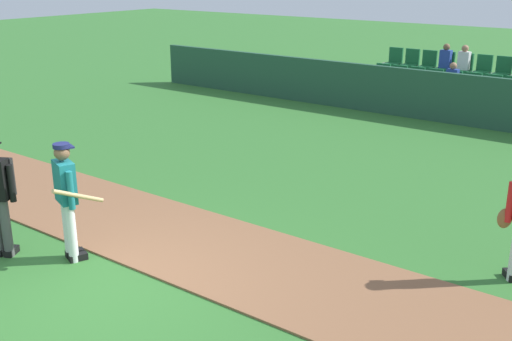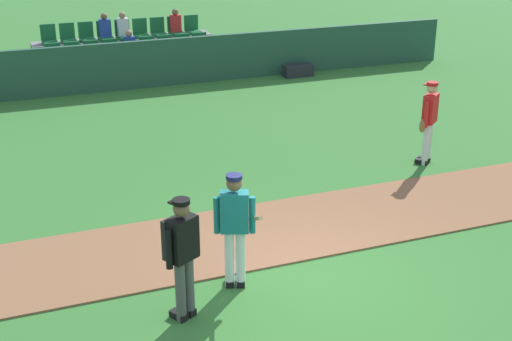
# 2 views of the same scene
# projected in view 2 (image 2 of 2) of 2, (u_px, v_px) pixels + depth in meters

# --- Properties ---
(ground_plane) EXTENTS (80.00, 80.00, 0.00)m
(ground_plane) POSITION_uv_depth(u_px,v_px,m) (311.00, 282.00, 10.55)
(ground_plane) COLOR #33702D
(infield_dirt_path) EXTENTS (28.00, 2.26, 0.03)m
(infield_dirt_path) POSITION_uv_depth(u_px,v_px,m) (267.00, 232.00, 12.02)
(infield_dirt_path) COLOR brown
(infield_dirt_path) RESTS_ON ground
(dugout_fence) EXTENTS (20.00, 0.16, 1.36)m
(dugout_fence) POSITION_uv_depth(u_px,v_px,m) (138.00, 65.00, 20.36)
(dugout_fence) COLOR #234C38
(dugout_fence) RESTS_ON ground
(stadium_bleachers) EXTENTS (5.55, 2.10, 1.90)m
(stadium_bleachers) POSITION_uv_depth(u_px,v_px,m) (128.00, 60.00, 21.69)
(stadium_bleachers) COLOR slate
(stadium_bleachers) RESTS_ON ground
(batter_teal_jersey) EXTENTS (0.60, 0.80, 1.76)m
(batter_teal_jersey) POSITION_uv_depth(u_px,v_px,m) (235.00, 227.00, 10.07)
(batter_teal_jersey) COLOR white
(batter_teal_jersey) RESTS_ON ground
(umpire_home_plate) EXTENTS (0.54, 0.45, 1.76)m
(umpire_home_plate) POSITION_uv_depth(u_px,v_px,m) (182.00, 252.00, 9.31)
(umpire_home_plate) COLOR #4C4C4C
(umpire_home_plate) RESTS_ON ground
(runner_red_jersey) EXTENTS (0.60, 0.47, 1.76)m
(runner_red_jersey) POSITION_uv_depth(u_px,v_px,m) (429.00, 120.00, 14.66)
(runner_red_jersey) COLOR silver
(runner_red_jersey) RESTS_ON ground
(equipment_bag) EXTENTS (0.90, 0.36, 0.36)m
(equipment_bag) POSITION_uv_depth(u_px,v_px,m) (298.00, 71.00, 21.78)
(equipment_bag) COLOR #232328
(equipment_bag) RESTS_ON ground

